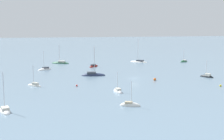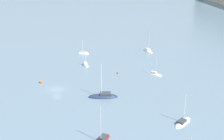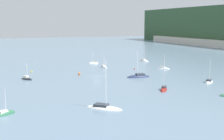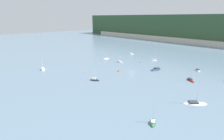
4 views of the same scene
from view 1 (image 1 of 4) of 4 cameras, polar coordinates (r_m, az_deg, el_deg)
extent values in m
plane|color=slate|center=(104.04, 4.22, -1.47)|extent=(600.00, 600.00, 0.00)
ellipsoid|color=#2D6647|center=(142.96, -9.43, 1.20)|extent=(5.70, 8.54, 1.72)
cube|color=beige|center=(142.60, -9.20, 1.53)|extent=(2.81, 3.42, 0.75)
cylinder|color=#B2B2B7|center=(142.63, -9.63, 2.98)|extent=(0.14, 0.14, 7.97)
ellipsoid|color=black|center=(110.19, 16.93, -1.26)|extent=(4.98, 4.04, 1.52)
cube|color=silver|center=(109.87, 17.13, -0.85)|extent=(2.10, 1.91, 0.86)
cylinder|color=silver|center=(109.85, 16.89, 0.31)|extent=(0.14, 0.14, 5.21)
ellipsoid|color=white|center=(93.62, -14.01, -2.85)|extent=(4.61, 4.79, 1.25)
cube|color=beige|center=(93.20, -13.85, -2.46)|extent=(2.02, 2.06, 0.69)
cylinder|color=silver|center=(93.24, -14.20, -0.91)|extent=(0.14, 0.14, 5.69)
ellipsoid|color=white|center=(68.87, -18.98, -7.18)|extent=(6.25, 3.63, 1.62)
cube|color=beige|center=(68.22, -18.96, -6.67)|extent=(2.45, 1.98, 0.63)
cylinder|color=silver|center=(68.14, -19.20, -3.61)|extent=(0.14, 0.14, 7.76)
ellipsoid|color=#2D6647|center=(150.29, 13.00, 1.45)|extent=(3.86, 5.06, 1.87)
cube|color=silver|center=(150.51, 13.09, 1.75)|extent=(1.89, 2.10, 0.50)
cylinder|color=silver|center=(149.74, 12.98, 2.63)|extent=(0.14, 0.14, 5.25)
ellipsoid|color=white|center=(69.42, 3.36, -6.59)|extent=(3.09, 4.89, 1.81)
cube|color=tan|center=(69.27, 3.05, -5.99)|extent=(1.62, 1.95, 0.49)
cylinder|color=silver|center=(68.66, 3.57, -4.14)|extent=(0.14, 0.14, 5.12)
ellipsoid|color=silver|center=(82.94, 1.05, -4.05)|extent=(5.07, 2.28, 1.81)
cube|color=beige|center=(82.41, 1.14, -3.56)|extent=(1.90, 1.35, 0.63)
cylinder|color=silver|center=(82.58, 0.99, -2.06)|extent=(0.14, 0.14, 4.80)
ellipsoid|color=#232D4C|center=(108.59, -3.42, -1.04)|extent=(3.86, 8.65, 1.88)
cube|color=#333842|center=(108.44, -3.77, -0.56)|extent=(2.33, 3.24, 0.82)
cylinder|color=silver|center=(107.84, -3.22, 1.69)|extent=(0.14, 0.14, 9.36)
ellipsoid|color=white|center=(146.38, 4.89, 1.45)|extent=(8.11, 8.30, 1.28)
cube|color=#333842|center=(145.98, 5.13, 1.70)|extent=(3.65, 3.69, 0.66)
cylinder|color=silver|center=(145.99, 4.77, 3.67)|extent=(0.14, 0.14, 10.63)
ellipsoid|color=white|center=(124.75, -12.21, 0.04)|extent=(5.89, 6.27, 1.43)
cube|color=#333842|center=(124.98, -12.04, 0.39)|extent=(2.65, 2.73, 0.65)
cylinder|color=silver|center=(124.03, -12.38, 1.80)|extent=(0.14, 0.14, 7.00)
ellipsoid|color=maroon|center=(130.52, -3.35, 0.60)|extent=(5.90, 5.19, 1.63)
cube|color=#333842|center=(130.00, -3.47, 0.91)|extent=(2.49, 2.33, 0.67)
cylinder|color=silver|center=(130.23, -3.30, 2.59)|extent=(0.14, 0.14, 8.20)
sphere|color=orange|center=(100.02, 7.84, -1.69)|extent=(0.85, 0.85, 0.85)
sphere|color=yellow|center=(95.24, 19.23, -2.70)|extent=(0.58, 0.58, 0.58)
sphere|color=red|center=(90.72, -6.45, -2.84)|extent=(0.52, 0.52, 0.52)
camera|label=2|loc=(187.53, -3.82, 14.61)|focal=50.00mm
camera|label=3|loc=(213.29, 6.58, 8.83)|focal=50.00mm
camera|label=4|loc=(189.53, 21.37, 11.56)|focal=28.00mm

